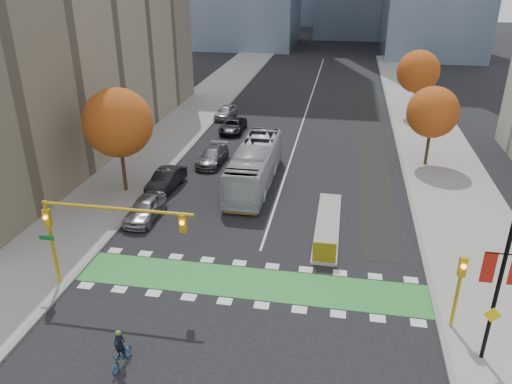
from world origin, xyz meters
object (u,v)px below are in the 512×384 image
at_px(banner_lamppost, 501,274).
at_px(traffic_signal_east, 459,282).
at_px(parked_car_e, 226,112).
at_px(bus, 255,165).
at_px(parked_car_b, 166,180).
at_px(cyclist, 121,354).
at_px(parked_car_d, 233,126).
at_px(hazard_board, 324,253).
at_px(traffic_signal_west, 93,225).
at_px(parked_car_a, 145,208).
at_px(parked_car_c, 212,156).
at_px(tree_east_near, 433,112).
at_px(tree_west, 118,123).
at_px(tree_east_far, 418,72).

bearing_deg(banner_lamppost, traffic_signal_east, 116.61).
bearing_deg(parked_car_e, bus, -64.07).
distance_m(traffic_signal_east, parked_car_b, 23.81).
height_order(cyclist, parked_car_d, cyclist).
relative_size(hazard_board, parked_car_e, 0.32).
height_order(traffic_signal_west, parked_car_b, traffic_signal_west).
distance_m(traffic_signal_east, banner_lamppost, 2.92).
bearing_deg(parked_car_a, parked_car_c, 80.79).
xyz_separation_m(traffic_signal_west, cyclist, (3.52, -5.24, -3.38)).
distance_m(tree_east_near, parked_car_e, 24.27).
xyz_separation_m(tree_west, parked_car_c, (5.21, 7.02, -4.90)).
distance_m(parked_car_a, parked_car_b, 5.15).
bearing_deg(traffic_signal_west, parked_car_a, 95.35).
distance_m(hazard_board, cyclist, 13.03).
distance_m(traffic_signal_east, parked_car_a, 21.05).
distance_m(hazard_board, parked_car_a, 13.23).
bearing_deg(tree_east_near, bus, -154.30).
bearing_deg(tree_west, parked_car_a, -51.51).
relative_size(cyclist, parked_car_d, 0.40).
xyz_separation_m(hazard_board, parked_car_c, (-10.79, 14.82, -0.08)).
bearing_deg(tree_east_near, banner_lamppost, -91.17).
bearing_deg(tree_west, cyclist, -66.86).
distance_m(traffic_signal_west, cyclist, 7.16).
bearing_deg(parked_car_d, cyclist, -85.86).
distance_m(hazard_board, parked_car_b, 15.70).
bearing_deg(parked_car_d, tree_east_near, -18.95).
height_order(hazard_board, traffic_signal_east, traffic_signal_east).
bearing_deg(bus, traffic_signal_east, -50.69).
relative_size(traffic_signal_west, parked_car_b, 1.79).
bearing_deg(tree_east_far, cyclist, -111.14).
distance_m(parked_car_a, parked_car_d, 20.66).
height_order(hazard_board, cyclist, cyclist).
height_order(parked_car_c, parked_car_d, parked_car_c).
height_order(parked_car_b, parked_car_c, parked_car_b).
relative_size(banner_lamppost, bus, 0.70).
height_order(banner_lamppost, parked_car_b, banner_lamppost).
bearing_deg(cyclist, tree_west, 117.44).
relative_size(tree_east_far, cyclist, 3.89).
bearing_deg(tree_west, traffic_signal_west, -71.98).
bearing_deg(tree_east_far, hazard_board, -104.12).
distance_m(traffic_signal_west, parked_car_c, 19.84).
relative_size(traffic_signal_east, parked_car_d, 0.83).
relative_size(hazard_board, parked_car_a, 0.30).
bearing_deg(parked_car_d, tree_west, -107.07).
xyz_separation_m(bus, parked_car_a, (-6.49, -7.28, -0.86)).
bearing_deg(bus, parked_car_c, 139.90).
bearing_deg(tree_east_near, traffic_signal_west, -131.52).
bearing_deg(cyclist, hazard_board, 54.08).
bearing_deg(traffic_signal_west, tree_west, 108.02).
bearing_deg(banner_lamppost, parked_car_a, 152.84).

